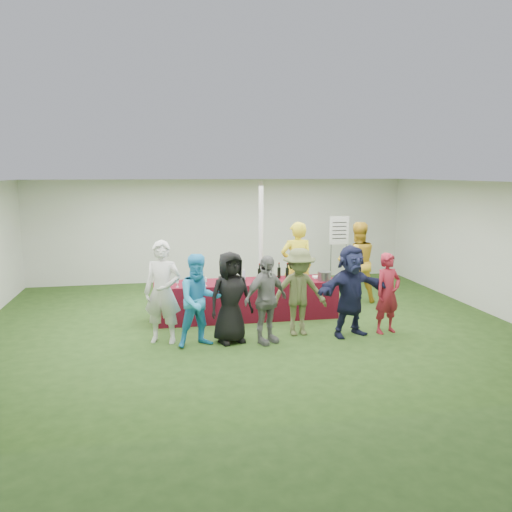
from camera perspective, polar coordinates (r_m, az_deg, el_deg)
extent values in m
plane|color=#284719|center=(9.73, -0.95, -7.67)|extent=(60.00, 60.00, 0.00)
plane|color=white|center=(13.34, -3.94, 2.95)|extent=(10.00, 0.00, 10.00)
plane|color=white|center=(5.61, 6.13, -6.34)|extent=(10.00, 0.00, 10.00)
plane|color=white|center=(11.38, 24.67, 0.96)|extent=(0.00, 8.00, 8.00)
plane|color=white|center=(9.29, -1.00, 8.45)|extent=(10.00, 10.00, 0.00)
cylinder|color=silver|center=(10.67, 0.56, 1.32)|extent=(0.10, 0.10, 2.70)
cube|color=#540E1B|center=(9.96, -1.13, -5.00)|extent=(3.60, 0.80, 0.75)
cylinder|color=black|center=(10.03, 0.39, -2.05)|extent=(0.07, 0.07, 0.22)
cylinder|color=black|center=(10.00, 0.40, -1.21)|extent=(0.03, 0.03, 0.08)
cylinder|color=maroon|center=(10.00, 0.40, -0.92)|extent=(0.03, 0.03, 0.02)
cylinder|color=black|center=(10.11, 0.88, -1.97)|extent=(0.07, 0.07, 0.22)
cylinder|color=black|center=(10.08, 0.88, -1.14)|extent=(0.03, 0.03, 0.08)
cylinder|color=maroon|center=(10.07, 0.89, -0.84)|extent=(0.03, 0.03, 0.02)
cylinder|color=black|center=(10.06, 1.65, -2.03)|extent=(0.07, 0.07, 0.22)
cylinder|color=black|center=(10.03, 1.65, -1.19)|extent=(0.03, 0.03, 0.08)
cylinder|color=maroon|center=(10.02, 1.65, -0.89)|extent=(0.03, 0.03, 0.02)
cylinder|color=black|center=(10.14, 2.64, -1.94)|extent=(0.07, 0.07, 0.22)
cylinder|color=black|center=(10.11, 2.65, -1.11)|extent=(0.03, 0.03, 0.08)
cylinder|color=maroon|center=(10.10, 2.65, -0.82)|extent=(0.03, 0.03, 0.02)
cylinder|color=black|center=(10.13, 3.59, -1.97)|extent=(0.07, 0.07, 0.22)
cylinder|color=black|center=(10.10, 3.60, -1.13)|extent=(0.03, 0.03, 0.08)
cylinder|color=maroon|center=(10.09, 3.60, -0.84)|extent=(0.03, 0.03, 0.02)
cylinder|color=silver|center=(9.49, -8.96, -3.51)|extent=(0.06, 0.06, 0.00)
cylinder|color=silver|center=(9.48, -8.97, -3.28)|extent=(0.01, 0.01, 0.07)
cylinder|color=silver|center=(9.47, -8.98, -2.81)|extent=(0.06, 0.06, 0.08)
cylinder|color=silver|center=(9.48, -7.35, -3.50)|extent=(0.06, 0.06, 0.00)
cylinder|color=silver|center=(9.47, -7.36, -3.26)|extent=(0.01, 0.01, 0.07)
cylinder|color=silver|center=(9.45, -7.37, -2.79)|extent=(0.06, 0.06, 0.08)
cylinder|color=#420710|center=(9.46, -7.37, -2.97)|extent=(0.05, 0.05, 0.02)
cylinder|color=silver|center=(9.52, -5.78, -3.41)|extent=(0.06, 0.06, 0.00)
cylinder|color=silver|center=(9.51, -5.78, -3.17)|extent=(0.01, 0.01, 0.07)
cylinder|color=silver|center=(9.49, -5.79, -2.70)|extent=(0.06, 0.06, 0.08)
cylinder|color=#420710|center=(9.50, -5.79, -2.88)|extent=(0.05, 0.05, 0.02)
cylinder|color=silver|center=(9.55, -2.50, -3.33)|extent=(0.06, 0.06, 0.00)
cylinder|color=silver|center=(9.54, -2.50, -3.10)|extent=(0.01, 0.01, 0.07)
cylinder|color=silver|center=(9.52, -2.50, -2.63)|extent=(0.06, 0.06, 0.08)
cylinder|color=silver|center=(9.93, -1.41, -2.24)|extent=(0.07, 0.07, 0.20)
cylinder|color=silver|center=(9.90, -1.41, -1.59)|extent=(0.03, 0.03, 0.03)
cube|color=white|center=(10.28, 7.24, -2.39)|extent=(0.25, 0.18, 0.03)
cylinder|color=slate|center=(10.02, 7.81, -2.28)|extent=(0.27, 0.27, 0.18)
cylinder|color=slate|center=(12.67, 8.52, -1.15)|extent=(0.02, 0.02, 1.10)
cylinder|color=slate|center=(12.80, 10.21, -1.08)|extent=(0.02, 0.02, 1.10)
cube|color=white|center=(12.60, 9.48, 2.91)|extent=(0.50, 0.02, 0.70)
cube|color=black|center=(12.57, 9.53, 3.81)|extent=(0.36, 0.01, 0.02)
cube|color=black|center=(12.58, 9.52, 3.36)|extent=(0.36, 0.01, 0.02)
cube|color=black|center=(12.59, 9.51, 2.90)|extent=(0.36, 0.01, 0.02)
cube|color=black|center=(12.60, 9.50, 2.45)|extent=(0.36, 0.01, 0.02)
cube|color=black|center=(12.61, 9.48, 2.00)|extent=(0.36, 0.01, 0.02)
imported|color=yellow|center=(10.49, 4.67, -1.15)|extent=(0.69, 0.47, 1.87)
imported|color=gold|center=(11.33, 11.48, -0.70)|extent=(0.92, 0.73, 1.80)
imported|color=silver|center=(8.59, -10.61, -4.08)|extent=(0.74, 0.59, 1.76)
imported|color=#299BDA|center=(8.34, -6.48, -5.08)|extent=(0.88, 0.75, 1.56)
imported|color=black|center=(8.49, -2.92, -4.75)|extent=(0.88, 0.70, 1.57)
imported|color=slate|center=(8.44, 1.14, -5.01)|extent=(0.96, 0.75, 1.51)
imported|color=#50562F|center=(8.89, 4.93, -4.12)|extent=(1.02, 0.60, 1.57)
imported|color=#171B39|center=(8.96, 10.78, -3.92)|extent=(1.59, 0.85, 1.63)
imported|color=maroon|center=(9.29, 14.81, -4.13)|extent=(0.61, 0.48, 1.46)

